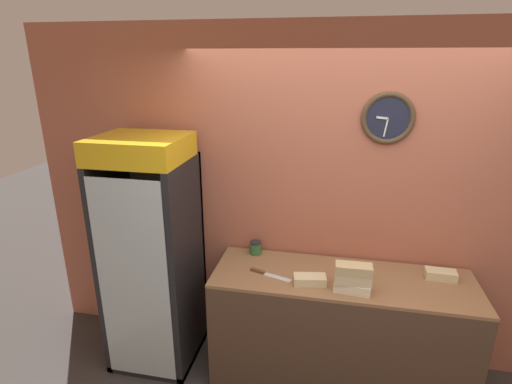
{
  "coord_description": "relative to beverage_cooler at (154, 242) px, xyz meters",
  "views": [
    {
      "loc": [
        -0.1,
        -1.79,
        2.45
      ],
      "look_at": [
        -0.66,
        0.93,
        1.5
      ],
      "focal_mm": 28.0,
      "sensor_mm": 36.0,
      "label": 1
    }
  ],
  "objects": [
    {
      "name": "condiment_jar",
      "position": [
        0.79,
        0.21,
        -0.07
      ],
      "size": [
        0.1,
        0.1,
        0.11
      ],
      "color": "#336B38",
      "rests_on": "prep_counter"
    },
    {
      "name": "sandwich_flat_right",
      "position": [
        1.26,
        -0.16,
        -0.09
      ],
      "size": [
        0.24,
        0.15,
        0.06
      ],
      "color": "beige",
      "rests_on": "prep_counter"
    },
    {
      "name": "sandwich_stack_bottom",
      "position": [
        1.56,
        -0.21,
        -0.09
      ],
      "size": [
        0.25,
        0.13,
        0.07
      ],
      "color": "beige",
      "rests_on": "prep_counter"
    },
    {
      "name": "sandwich_stack_top",
      "position": [
        1.56,
        -0.21,
        0.05
      ],
      "size": [
        0.25,
        0.12,
        0.07
      ],
      "color": "tan",
      "rests_on": "sandwich_stack_middle"
    },
    {
      "name": "wall_back",
      "position": [
        1.5,
        0.33,
        0.32
      ],
      "size": [
        5.2,
        0.1,
        2.7
      ],
      "color": "#B7664C",
      "rests_on": "ground_plane"
    },
    {
      "name": "beverage_cooler",
      "position": [
        0.0,
        0.0,
        0.0
      ],
      "size": [
        0.65,
        0.66,
        1.91
      ],
      "color": "black",
      "rests_on": "ground_plane"
    },
    {
      "name": "chefs_knife",
      "position": [
        0.93,
        -0.1,
        -0.11
      ],
      "size": [
        0.32,
        0.13,
        0.02
      ],
      "color": "silver",
      "rests_on": "prep_counter"
    },
    {
      "name": "sandwich_flat_left",
      "position": [
        2.19,
        0.1,
        -0.09
      ],
      "size": [
        0.22,
        0.11,
        0.07
      ],
      "color": "beige",
      "rests_on": "prep_counter"
    },
    {
      "name": "prep_counter",
      "position": [
        1.49,
        -0.02,
        -0.58
      ],
      "size": [
        1.91,
        0.62,
        0.91
      ],
      "color": "#4C3828",
      "rests_on": "ground_plane"
    },
    {
      "name": "sandwich_stack_middle",
      "position": [
        1.56,
        -0.21,
        -0.02
      ],
      "size": [
        0.25,
        0.12,
        0.07
      ],
      "color": "beige",
      "rests_on": "sandwich_stack_bottom"
    }
  ]
}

